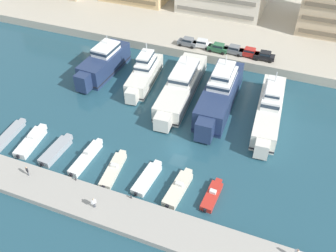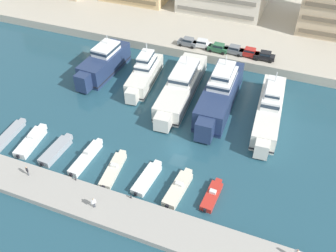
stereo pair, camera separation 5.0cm
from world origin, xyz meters
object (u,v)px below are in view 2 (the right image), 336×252
at_px(yacht_ivory_left, 144,73).
at_px(yacht_ivory_mid_left, 182,85).
at_px(motorboat_white_left, 31,141).
at_px(pedestrian_far_side, 94,202).
at_px(yacht_navy_far_left, 104,63).
at_px(car_black_center_right, 265,56).
at_px(motorboat_white_center_left, 86,157).
at_px(motorboat_red_right, 212,195).
at_px(yacht_ivory_center, 270,108).
at_px(car_grey_far_left, 188,42).
at_px(car_white_left, 202,43).
at_px(motorboat_white_center_right, 147,178).
at_px(pedestrian_mid_deck, 27,170).
at_px(car_grey_center_left, 234,49).
at_px(yacht_navy_center_left, 220,94).
at_px(motorboat_grey_far_left, 8,136).
at_px(motorboat_cream_center, 114,169).
at_px(motorboat_cream_mid_right, 178,189).
at_px(car_green_mid_left, 218,48).
at_px(car_red_center, 249,52).
at_px(motorboat_grey_mid_left, 56,150).

relative_size(yacht_ivory_left, yacht_ivory_mid_left, 0.68).
xyz_separation_m(motorboat_white_left, pedestrian_far_side, (15.90, -7.65, 1.35)).
xyz_separation_m(yacht_navy_far_left, car_black_center_right, (29.11, 13.29, 0.61)).
height_order(motorboat_white_center_left, motorboat_red_right, motorboat_white_center_left).
relative_size(yacht_ivory_mid_left, yacht_ivory_center, 1.10).
distance_m(car_grey_far_left, car_white_left, 2.97).
bearing_deg(motorboat_white_center_right, yacht_ivory_center, 56.55).
bearing_deg(pedestrian_mid_deck, car_grey_center_left, 65.68).
relative_size(yacht_navy_center_left, motorboat_grey_far_left, 2.45).
relative_size(motorboat_cream_center, car_grey_far_left, 1.86).
xyz_separation_m(motorboat_cream_mid_right, car_grey_center_left, (-1.44, 36.52, 2.36)).
xyz_separation_m(yacht_ivory_center, motorboat_red_right, (-4.03, -19.99, -1.75)).
bearing_deg(yacht_ivory_center, car_green_mid_left, 130.76).
distance_m(motorboat_white_center_left, car_green_mid_left, 37.11).
height_order(motorboat_white_center_left, motorboat_white_center_right, motorboat_white_center_left).
distance_m(motorboat_grey_far_left, car_grey_far_left, 40.29).
distance_m(yacht_navy_far_left, pedestrian_mid_deck, 29.09).
height_order(motorboat_cream_mid_right, car_white_left, car_white_left).
bearing_deg(motorboat_white_center_right, car_grey_far_left, 100.23).
distance_m(car_green_mid_left, car_red_center, 6.40).
bearing_deg(motorboat_white_left, motorboat_white_center_right, -0.64).
distance_m(motorboat_cream_mid_right, car_grey_center_left, 36.62).
relative_size(yacht_navy_center_left, motorboat_red_right, 3.44).
xyz_separation_m(yacht_ivory_mid_left, car_grey_center_left, (6.05, 14.58, 1.03)).
relative_size(car_red_center, car_black_center_right, 0.99).
relative_size(motorboat_cream_center, motorboat_cream_mid_right, 1.04).
bearing_deg(yacht_navy_center_left, car_grey_center_left, 94.96).
xyz_separation_m(yacht_navy_far_left, pedestrian_far_side, (15.22, -30.31, -0.35)).
xyz_separation_m(yacht_navy_center_left, car_red_center, (1.82, 15.62, 0.29)).
xyz_separation_m(car_grey_center_left, pedestrian_far_side, (-7.56, -43.73, -0.97)).
distance_m(yacht_navy_center_left, car_grey_center_left, 15.62).
bearing_deg(motorboat_cream_center, yacht_navy_center_left, 64.42).
bearing_deg(car_grey_center_left, car_grey_far_left, -178.15).
height_order(yacht_navy_center_left, car_black_center_right, yacht_navy_center_left).
bearing_deg(yacht_navy_far_left, car_red_center, 27.46).
xyz_separation_m(motorboat_grey_mid_left, car_grey_center_left, (18.64, 36.35, 2.34)).
bearing_deg(motorboat_white_center_left, car_grey_far_left, 84.04).
relative_size(car_grey_center_left, car_black_center_right, 1.00).
bearing_deg(car_grey_far_left, car_green_mid_left, -0.68).
relative_size(motorboat_white_center_right, car_black_center_right, 1.69).
height_order(car_grey_far_left, car_white_left, same).
bearing_deg(car_white_left, motorboat_white_center_right, -84.43).
bearing_deg(car_white_left, motorboat_cream_mid_right, -77.16).
height_order(yacht_ivory_mid_left, motorboat_cream_mid_right, yacht_ivory_mid_left).
height_order(motorboat_cream_mid_right, car_red_center, car_red_center).
relative_size(motorboat_cream_mid_right, car_green_mid_left, 1.80).
height_order(yacht_navy_far_left, pedestrian_mid_deck, yacht_navy_far_left).
xyz_separation_m(motorboat_grey_mid_left, motorboat_red_right, (24.75, 0.47, -0.12)).
distance_m(yacht_ivory_left, motorboat_cream_mid_right, 27.66).
bearing_deg(car_red_center, motorboat_white_center_right, -100.18).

